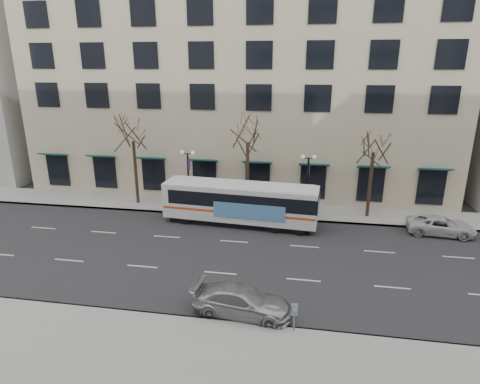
% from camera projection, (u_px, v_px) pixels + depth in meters
% --- Properties ---
extents(ground, '(160.00, 160.00, 0.00)m').
position_uv_depth(ground, '(228.00, 256.00, 26.47)').
color(ground, black).
rests_on(ground, ground).
extents(sidewalk_far, '(80.00, 4.00, 0.15)m').
position_uv_depth(sidewalk_far, '(306.00, 212.00, 34.12)').
color(sidewalk_far, gray).
rests_on(sidewalk_far, ground).
extents(building_hotel, '(40.00, 20.00, 24.00)m').
position_uv_depth(building_hotel, '(246.00, 65.00, 42.85)').
color(building_hotel, tan).
rests_on(building_hotel, ground).
extents(tree_far_left, '(3.60, 3.60, 8.34)m').
position_uv_depth(tree_far_left, '(132.00, 130.00, 34.27)').
color(tree_far_left, black).
rests_on(tree_far_left, ground).
extents(tree_far_mid, '(3.60, 3.60, 8.55)m').
position_uv_depth(tree_far_mid, '(248.00, 131.00, 32.63)').
color(tree_far_mid, black).
rests_on(tree_far_mid, ground).
extents(tree_far_right, '(3.60, 3.60, 8.06)m').
position_uv_depth(tree_far_right, '(375.00, 140.00, 31.21)').
color(tree_far_right, black).
rests_on(tree_far_right, ground).
extents(lamp_post_left, '(1.22, 0.45, 5.21)m').
position_uv_depth(lamp_post_left, '(188.00, 177.00, 34.06)').
color(lamp_post_left, black).
rests_on(lamp_post_left, ground).
extents(lamp_post_right, '(1.22, 0.45, 5.21)m').
position_uv_depth(lamp_post_right, '(307.00, 182.00, 32.49)').
color(lamp_post_right, black).
rests_on(lamp_post_right, ground).
extents(city_bus, '(12.26, 3.60, 3.28)m').
position_uv_depth(city_bus, '(241.00, 202.00, 31.32)').
color(city_bus, silver).
rests_on(city_bus, ground).
extents(silver_car, '(5.22, 2.56, 1.46)m').
position_uv_depth(silver_car, '(242.00, 301.00, 20.12)').
color(silver_car, '#A2A5A9').
rests_on(silver_car, ground).
extents(white_pickup, '(4.95, 2.59, 1.33)m').
position_uv_depth(white_pickup, '(441.00, 226.00, 29.70)').
color(white_pickup, '#BBBBBB').
rests_on(white_pickup, ground).
extents(pay_station, '(0.33, 0.24, 1.40)m').
position_uv_depth(pay_station, '(294.00, 312.00, 18.54)').
color(pay_station, gray).
rests_on(pay_station, sidewalk_near).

